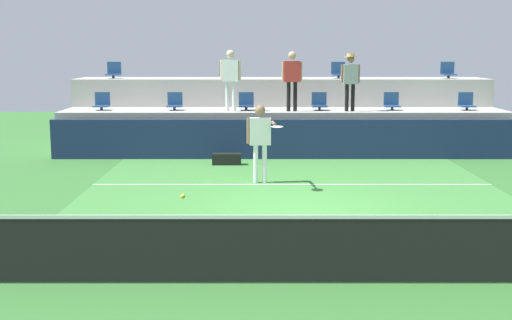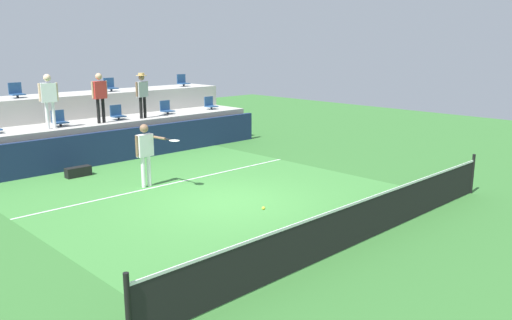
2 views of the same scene
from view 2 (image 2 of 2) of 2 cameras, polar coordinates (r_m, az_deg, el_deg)
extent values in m
plane|color=#336B2D|center=(13.25, -3.15, -4.57)|extent=(40.00, 40.00, 0.00)
cube|color=#3D7F38|center=(13.99, -5.85, -3.67)|extent=(9.00, 10.00, 0.01)
cube|color=white|center=(15.08, -9.16, -2.55)|extent=(9.00, 0.06, 0.00)
cylinder|color=black|center=(7.22, -13.93, -15.84)|extent=(0.08, 0.08, 1.07)
cylinder|color=black|center=(14.98, 22.75, -1.41)|extent=(0.08, 0.08, 1.07)
cube|color=black|center=(10.57, 11.31, -6.77)|extent=(10.40, 0.01, 0.87)
cube|color=white|center=(10.43, 11.42, -4.51)|extent=(10.40, 0.02, 0.05)
cube|color=navy|center=(17.96, -15.86, 1.38)|extent=(13.00, 0.16, 1.10)
cube|color=#ADAAA3|center=(19.08, -17.74, 2.13)|extent=(13.00, 1.80, 1.25)
cube|color=#ADAAA3|center=(20.63, -20.08, 3.92)|extent=(13.00, 1.80, 2.10)
cylinder|color=#2D2D33|center=(18.39, -20.74, 3.66)|extent=(0.08, 0.08, 0.10)
cube|color=navy|center=(18.38, -20.76, 3.88)|extent=(0.44, 0.40, 0.04)
cube|color=navy|center=(18.51, -21.03, 4.58)|extent=(0.44, 0.04, 0.38)
cylinder|color=#2D2D33|center=(19.33, -14.91, 4.47)|extent=(0.08, 0.08, 0.10)
cube|color=navy|center=(19.32, -14.92, 4.67)|extent=(0.44, 0.40, 0.04)
cube|color=navy|center=(19.45, -15.22, 5.33)|extent=(0.44, 0.04, 0.38)
cylinder|color=#2D2D33|center=(20.44, -9.70, 5.15)|extent=(0.08, 0.08, 0.10)
cube|color=navy|center=(20.43, -9.71, 5.34)|extent=(0.44, 0.40, 0.04)
cube|color=navy|center=(20.55, -10.02, 5.96)|extent=(0.44, 0.04, 0.38)
cylinder|color=#2D2D33|center=(21.74, -4.93, 5.73)|extent=(0.08, 0.08, 0.10)
cube|color=navy|center=(21.73, -4.93, 5.91)|extent=(0.44, 0.40, 0.04)
cube|color=navy|center=(21.85, -5.24, 6.50)|extent=(0.44, 0.04, 0.38)
cylinder|color=#2D2D33|center=(19.72, -24.80, 6.37)|extent=(0.08, 0.08, 0.10)
cube|color=navy|center=(19.71, -24.82, 6.58)|extent=(0.44, 0.40, 0.04)
cube|color=navy|center=(19.86, -25.05, 7.20)|extent=(0.44, 0.04, 0.38)
cylinder|color=#2D2D33|center=(21.16, -15.66, 7.43)|extent=(0.08, 0.08, 0.10)
cube|color=navy|center=(21.16, -15.67, 7.62)|extent=(0.44, 0.40, 0.04)
cube|color=navy|center=(21.30, -15.94, 8.20)|extent=(0.44, 0.04, 0.38)
cylinder|color=#2D2D33|center=(23.03, -7.97, 8.17)|extent=(0.08, 0.08, 0.10)
cube|color=navy|center=(23.03, -7.97, 8.35)|extent=(0.44, 0.40, 0.04)
cube|color=navy|center=(23.16, -8.26, 8.88)|extent=(0.44, 0.04, 0.38)
cylinder|color=white|center=(14.72, -12.34, -1.33)|extent=(0.12, 0.12, 0.88)
cylinder|color=white|center=(14.83, -11.72, -1.19)|extent=(0.12, 0.12, 0.88)
cube|color=white|center=(14.62, -12.16, 1.59)|extent=(0.49, 0.22, 0.62)
sphere|color=#846047|center=(14.53, -12.25, 3.43)|extent=(0.26, 0.26, 0.24)
cylinder|color=#846047|center=(14.45, -13.02, 1.50)|extent=(0.08, 0.08, 0.58)
cylinder|color=#846047|center=(14.53, -10.69, 2.43)|extent=(0.12, 0.56, 0.07)
cylinder|color=black|center=(14.24, -9.73, 2.26)|extent=(0.06, 0.26, 0.04)
ellipsoid|color=silver|center=(14.03, -9.00, 2.13)|extent=(0.29, 0.34, 0.03)
cylinder|color=white|center=(17.87, -22.04, 4.55)|extent=(0.13, 0.13, 0.86)
cylinder|color=white|center=(17.92, -21.43, 4.62)|extent=(0.13, 0.13, 0.86)
cube|color=white|center=(17.82, -21.93, 6.92)|extent=(0.49, 0.25, 0.61)
sphere|color=beige|center=(17.78, -22.05, 8.41)|extent=(0.27, 0.27, 0.23)
cylinder|color=beige|center=(17.75, -22.77, 6.89)|extent=(0.08, 0.08, 0.57)
cylinder|color=beige|center=(17.88, -21.09, 7.06)|extent=(0.08, 0.08, 0.57)
cylinder|color=black|center=(18.58, -16.99, 5.17)|extent=(0.12, 0.12, 0.84)
cylinder|color=black|center=(18.68, -16.48, 5.24)|extent=(0.12, 0.12, 0.84)
cube|color=red|center=(18.55, -16.88, 7.40)|extent=(0.46, 0.21, 0.59)
sphere|color=tan|center=(18.52, -16.97, 8.81)|extent=(0.24, 0.24, 0.23)
cylinder|color=tan|center=(18.42, -17.58, 7.38)|extent=(0.07, 0.07, 0.56)
cylinder|color=tan|center=(18.69, -16.19, 7.53)|extent=(0.07, 0.07, 0.56)
cylinder|color=black|center=(19.39, -12.57, 5.63)|extent=(0.12, 0.12, 0.78)
cylinder|color=black|center=(19.50, -12.17, 5.69)|extent=(0.12, 0.12, 0.78)
cube|color=#B2B2B7|center=(19.38, -12.46, 7.62)|extent=(0.44, 0.24, 0.55)
sphere|color=#846047|center=(19.35, -12.52, 8.87)|extent=(0.24, 0.24, 0.21)
cylinder|color=#846047|center=(19.22, -13.04, 7.60)|extent=(0.08, 0.08, 0.52)
cylinder|color=#846047|center=(19.54, -11.91, 7.73)|extent=(0.08, 0.08, 0.52)
cylinder|color=tan|center=(19.34, -12.54, 9.09)|extent=(0.43, 0.43, 0.01)
cylinder|color=tan|center=(19.34, -12.54, 9.23)|extent=(0.25, 0.25, 0.09)
sphere|color=#CCE033|center=(9.57, 0.83, -5.34)|extent=(0.07, 0.07, 0.07)
cube|color=black|center=(16.51, -19.01, -1.23)|extent=(0.76, 0.28, 0.30)
camera|label=1|loc=(8.00, 65.23, -1.33)|focal=46.77mm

